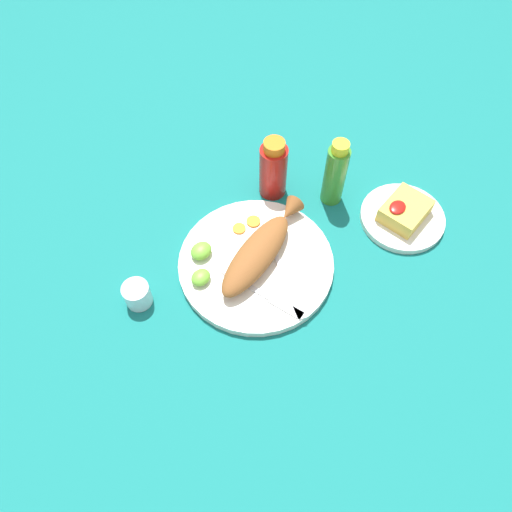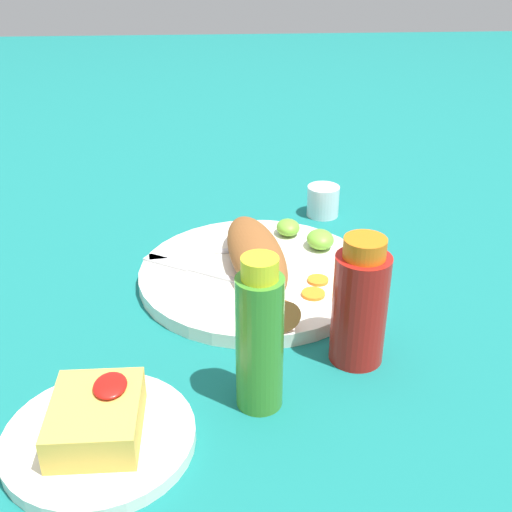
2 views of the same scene
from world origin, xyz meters
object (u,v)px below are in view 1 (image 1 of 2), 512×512
main_plate (256,264)px  fork_near (288,284)px  hot_sauce_bottle_red (273,169)px  hot_sauce_bottle_green (335,174)px  fried_fish (260,250)px  fork_far (266,296)px  side_plate_fries (402,218)px  salt_cup (138,295)px

main_plate → fork_near: bearing=90.0°
fork_near → hot_sauce_bottle_red: (-0.18, -0.18, 0.05)m
hot_sauce_bottle_green → fork_near: bearing=15.8°
fried_fish → fork_far: bearing=40.3°
main_plate → hot_sauce_bottle_red: size_ratio=2.10×
fork_near → side_plate_fries: bearing=105.1°
main_plate → fork_far: 0.08m
fork_near → fork_far: size_ratio=0.89×
fried_fish → salt_cup: (0.22, -0.12, -0.02)m
fried_fish → hot_sauce_bottle_green: size_ratio=1.61×
fork_near → hot_sauce_bottle_green: (-0.24, -0.07, 0.06)m
salt_cup → side_plate_fries: bearing=150.0°
hot_sauce_bottle_red → side_plate_fries: bearing=113.7°
main_plate → fork_near: size_ratio=1.89×
fried_fish → salt_cup: size_ratio=5.16×
hot_sauce_bottle_red → salt_cup: bearing=-3.4°
fork_far → side_plate_fries: (-0.34, 0.10, -0.01)m
main_plate → hot_sauce_bottle_red: hot_sauce_bottle_red is taller
main_plate → side_plate_fries: 0.34m
hot_sauce_bottle_red → salt_cup: size_ratio=2.86×
salt_cup → main_plate: bearing=149.3°
fork_far → fork_near: bearing=66.1°
fork_near → hot_sauce_bottle_green: 0.26m
main_plate → fork_near: fork_near is taller
hot_sauce_bottle_red → salt_cup: (0.38, -0.02, -0.05)m
hot_sauce_bottle_red → hot_sauce_bottle_green: bearing=121.0°
fork_near → fork_far: (0.05, -0.01, 0.00)m
fork_far → hot_sauce_bottle_red: bearing=119.6°
fork_near → fork_far: same height
hot_sauce_bottle_green → fork_far: bearing=10.5°
fried_fish → side_plate_fries: 0.33m
fork_near → fork_far: 0.05m
salt_cup → side_plate_fries: salt_cup is taller
fried_fish → hot_sauce_bottle_green: 0.23m
fried_fish → side_plate_fries: size_ratio=1.50×
fork_far → side_plate_fries: 0.35m
hot_sauce_bottle_green → salt_cup: bearing=-16.7°
fork_far → hot_sauce_bottle_red: hot_sauce_bottle_red is taller
salt_cup → fork_near: bearing=135.4°
fried_fish → fork_far: fried_fish is taller
side_plate_fries → fork_near: bearing=-16.1°
main_plate → fork_far: (0.05, 0.07, 0.01)m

